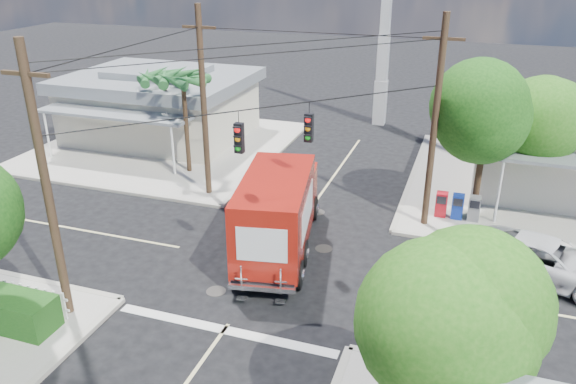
% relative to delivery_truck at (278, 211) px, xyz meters
% --- Properties ---
extents(ground, '(120.00, 120.00, 0.00)m').
position_rel_delivery_truck_xyz_m(ground, '(0.12, -1.18, -1.72)').
color(ground, black).
rests_on(ground, ground).
extents(sidewalk_ne, '(14.12, 14.12, 0.14)m').
position_rel_delivery_truck_xyz_m(sidewalk_ne, '(11.00, 9.70, -1.65)').
color(sidewalk_ne, '#AAA59A').
rests_on(sidewalk_ne, ground).
extents(sidewalk_nw, '(14.12, 14.12, 0.14)m').
position_rel_delivery_truck_xyz_m(sidewalk_nw, '(-10.76, 9.70, -1.65)').
color(sidewalk_nw, '#AAA59A').
rests_on(sidewalk_nw, ground).
extents(road_markings, '(32.00, 32.00, 0.01)m').
position_rel_delivery_truck_xyz_m(road_markings, '(0.12, -2.65, -1.71)').
color(road_markings, beige).
rests_on(road_markings, ground).
extents(building_nw, '(10.80, 10.20, 4.30)m').
position_rel_delivery_truck_xyz_m(building_nw, '(-11.88, 11.29, 0.51)').
color(building_nw, beige).
rests_on(building_nw, sidewalk_nw).
extents(radio_tower, '(0.80, 0.80, 17.00)m').
position_rel_delivery_truck_xyz_m(radio_tower, '(0.62, 18.82, 3.93)').
color(radio_tower, silver).
rests_on(radio_tower, ground).
extents(tree_ne_front, '(4.21, 4.14, 6.66)m').
position_rel_delivery_truck_xyz_m(tree_ne_front, '(7.33, 5.58, 3.05)').
color(tree_ne_front, '#422D1C').
rests_on(tree_ne_front, sidewalk_ne).
extents(tree_ne_back, '(3.77, 3.66, 5.82)m').
position_rel_delivery_truck_xyz_m(tree_ne_back, '(9.93, 7.78, 2.47)').
color(tree_ne_back, '#422D1C').
rests_on(tree_ne_back, sidewalk_ne).
extents(tree_se, '(3.67, 3.54, 5.62)m').
position_rel_delivery_truck_xyz_m(tree_se, '(7.13, -8.42, 2.33)').
color(tree_se, '#422D1C').
rests_on(tree_se, sidewalk_se).
extents(palm_nw_front, '(3.01, 3.08, 5.59)m').
position_rel_delivery_truck_xyz_m(palm_nw_front, '(-7.38, 6.32, 3.33)').
color(palm_nw_front, '#422D1C').
rests_on(palm_nw_front, sidewalk_nw).
extents(palm_nw_back, '(3.01, 3.08, 5.19)m').
position_rel_delivery_truck_xyz_m(palm_nw_back, '(-9.38, 7.82, 2.96)').
color(palm_nw_back, '#422D1C').
rests_on(palm_nw_back, sidewalk_nw).
extents(utility_poles, '(12.00, 10.68, 9.00)m').
position_rel_delivery_truck_xyz_m(utility_poles, '(-1.46, 0.43, 2.96)').
color(utility_poles, '#473321').
rests_on(utility_poles, ground).
extents(vending_boxes, '(1.90, 0.50, 1.10)m').
position_rel_delivery_truck_xyz_m(vending_boxes, '(6.62, 5.02, -1.03)').
color(vending_boxes, '#A90E19').
rests_on(vending_boxes, sidewalk_ne).
extents(delivery_truck, '(3.73, 8.09, 3.38)m').
position_rel_delivery_truck_xyz_m(delivery_truck, '(0.00, 0.00, 0.00)').
color(delivery_truck, black).
rests_on(delivery_truck, ground).
extents(parked_car, '(5.88, 4.02, 1.50)m').
position_rel_delivery_truck_xyz_m(parked_car, '(10.03, 1.14, -0.97)').
color(parked_car, silver).
rests_on(parked_car, ground).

